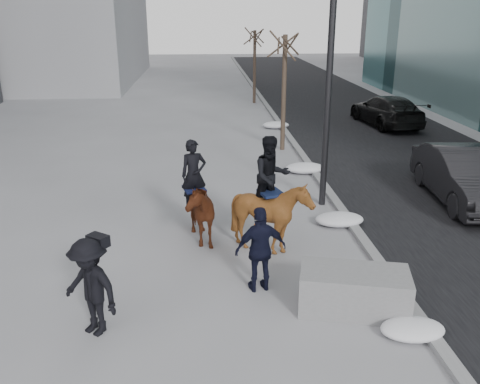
{
  "coord_description": "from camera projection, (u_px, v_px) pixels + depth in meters",
  "views": [
    {
      "loc": [
        -0.78,
        -9.3,
        5.24
      ],
      "look_at": [
        0.0,
        1.2,
        1.5
      ],
      "focal_mm": 38.0,
      "sensor_mm": 36.0,
      "label": 1
    }
  ],
  "objects": [
    {
      "name": "ground",
      "position": [
        244.0,
        279.0,
        10.55
      ],
      "size": [
        120.0,
        120.0,
        0.0
      ],
      "primitive_type": "plane",
      "color": "gray",
      "rests_on": "ground"
    },
    {
      "name": "road",
      "position": [
        397.0,
        150.0,
        20.44
      ],
      "size": [
        8.0,
        90.0,
        0.01
      ],
      "primitive_type": "cube",
      "color": "black",
      "rests_on": "ground"
    },
    {
      "name": "curb",
      "position": [
        299.0,
        150.0,
        20.14
      ],
      "size": [
        0.25,
        90.0,
        0.12
      ],
      "primitive_type": "cube",
      "color": "gray",
      "rests_on": "ground"
    },
    {
      "name": "planter",
      "position": [
        354.0,
        291.0,
        9.35
      ],
      "size": [
        2.15,
        1.42,
        0.79
      ],
      "primitive_type": "cube",
      "rotation": [
        0.0,
        0.0,
        -0.24
      ],
      "color": "gray",
      "rests_on": "ground"
    },
    {
      "name": "car_near",
      "position": [
        464.0,
        176.0,
        14.64
      ],
      "size": [
        2.01,
        4.83,
        1.55
      ],
      "primitive_type": "imported",
      "rotation": [
        0.0,
        0.0,
        -0.08
      ],
      "color": "black",
      "rests_on": "ground"
    },
    {
      "name": "car_far",
      "position": [
        386.0,
        110.0,
        24.65
      ],
      "size": [
        2.57,
        5.21,
        1.46
      ],
      "primitive_type": "imported",
      "rotation": [
        0.0,
        0.0,
        3.25
      ],
      "color": "black",
      "rests_on": "ground"
    },
    {
      "name": "tree_near",
      "position": [
        284.0,
        88.0,
        19.68
      ],
      "size": [
        1.2,
        1.2,
        4.94
      ],
      "primitive_type": null,
      "color": "#362A20",
      "rests_on": "ground"
    },
    {
      "name": "tree_far",
      "position": [
        255.0,
        63.0,
        30.28
      ],
      "size": [
        1.2,
        1.2,
        4.71
      ],
      "primitive_type": null,
      "color": "#382A21",
      "rests_on": "ground"
    },
    {
      "name": "mounted_left",
      "position": [
        195.0,
        204.0,
        12.11
      ],
      "size": [
        1.33,
        2.06,
        2.45
      ],
      "color": "#4F230F",
      "rests_on": "ground"
    },
    {
      "name": "mounted_right",
      "position": [
        271.0,
        207.0,
        11.45
      ],
      "size": [
        1.82,
        1.94,
        2.7
      ],
      "color": "#513010",
      "rests_on": "ground"
    },
    {
      "name": "feeder",
      "position": [
        261.0,
        249.0,
        9.88
      ],
      "size": [
        1.09,
        0.95,
        1.75
      ],
      "color": "black",
      "rests_on": "ground"
    },
    {
      "name": "camera_crew",
      "position": [
        90.0,
        287.0,
        8.52
      ],
      "size": [
        1.3,
        1.19,
        1.75
      ],
      "color": "black",
      "rests_on": "ground"
    },
    {
      "name": "lamppost",
      "position": [
        333.0,
        22.0,
        12.94
      ],
      "size": [
        0.25,
        1.1,
        9.09
      ],
      "color": "black",
      "rests_on": "ground"
    },
    {
      "name": "snow_piles",
      "position": [
        311.0,
        177.0,
        16.54
      ],
      "size": [
        1.34,
        17.29,
        0.34
      ],
      "color": "silver",
      "rests_on": "ground"
    }
  ]
}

